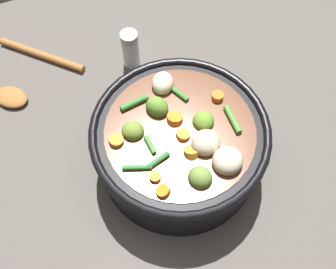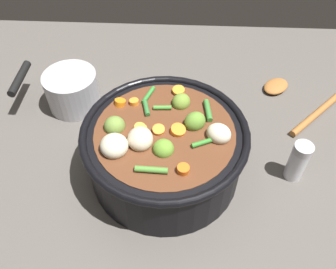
{
  "view_description": "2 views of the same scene",
  "coord_description": "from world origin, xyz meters",
  "views": [
    {
      "loc": [
        0.15,
        0.3,
        0.72
      ],
      "look_at": [
        0.02,
        -0.01,
        0.11
      ],
      "focal_mm": 44.22,
      "sensor_mm": 36.0,
      "label": 1
    },
    {
      "loc": [
        -0.42,
        -0.03,
        0.59
      ],
      "look_at": [
        0.01,
        -0.01,
        0.1
      ],
      "focal_mm": 37.63,
      "sensor_mm": 36.0,
      "label": 2
    }
  ],
  "objects": [
    {
      "name": "cooking_pot",
      "position": [
        -0.0,
        0.0,
        0.07
      ],
      "size": [
        0.31,
        0.31,
        0.15
      ],
      "color": "black",
      "rests_on": "ground_plane"
    },
    {
      "name": "salt_shaker",
      "position": [
        0.0,
        -0.26,
        0.05
      ],
      "size": [
        0.04,
        0.04,
        0.09
      ],
      "color": "silver",
      "rests_on": "ground_plane"
    },
    {
      "name": "small_saucepan",
      "position": [
        0.18,
        0.23,
        0.04
      ],
      "size": [
        0.12,
        0.19,
        0.09
      ],
      "color": "#ADADB2",
      "rests_on": "ground_plane"
    },
    {
      "name": "ground_plane",
      "position": [
        0.0,
        0.0,
        0.0
      ],
      "size": [
        1.1,
        1.1,
        0.0
      ],
      "primitive_type": "plane",
      "color": "#514C47"
    },
    {
      "name": "wooden_spoon",
      "position": [
        0.22,
        -0.3,
        0.01
      ],
      "size": [
        0.21,
        0.21,
        0.02
      ],
      "color": "#A0632E",
      "rests_on": "ground_plane"
    }
  ]
}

